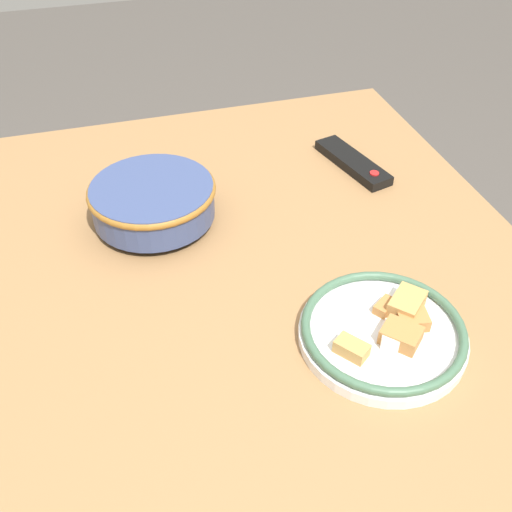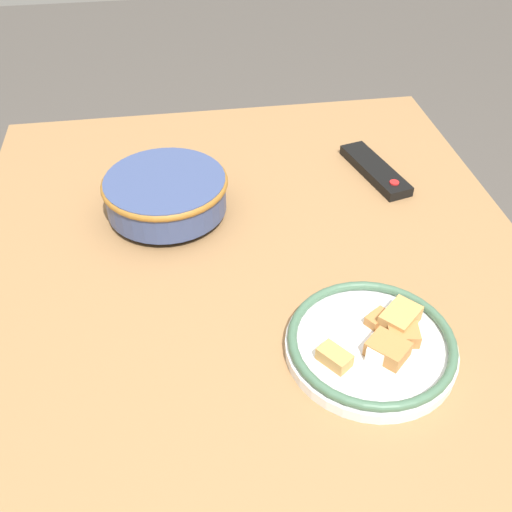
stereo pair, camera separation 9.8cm
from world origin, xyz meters
name	(u,v)px [view 1 (the left image)]	position (x,y,z in m)	size (l,w,h in m)	color
dining_table	(264,329)	(0.00, 0.00, 0.67)	(1.31, 0.99, 0.76)	olive
noodle_bowl	(153,201)	(-0.25, -0.14, 0.80)	(0.23, 0.23, 0.08)	#384775
food_plate	(384,331)	(0.14, 0.14, 0.77)	(0.25, 0.25, 0.05)	white
tv_remote	(353,162)	(-0.32, 0.29, 0.77)	(0.21, 0.10, 0.02)	black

